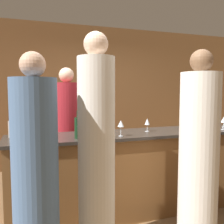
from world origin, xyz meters
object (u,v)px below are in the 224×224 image
(bartender, at_px, (67,136))
(ice_bucket, at_px, (17,129))
(guest_3, at_px, (96,153))
(wine_bottle_2, at_px, (203,122))
(guest_1, at_px, (199,155))
(guest_2, at_px, (36,176))
(wine_bottle_0, at_px, (187,118))
(wine_bottle_1, at_px, (78,127))

(bartender, xyz_separation_m, ice_bucket, (-0.66, -0.73, 0.24))
(guest_3, xyz_separation_m, wine_bottle_2, (1.61, 0.58, 0.15))
(guest_1, relative_size, wine_bottle_2, 7.15)
(guest_2, distance_m, wine_bottle_2, 2.26)
(wine_bottle_0, relative_size, ice_bucket, 1.71)
(wine_bottle_2, bearing_deg, guest_1, -130.99)
(guest_2, height_order, ice_bucket, guest_2)
(guest_2, xyz_separation_m, wine_bottle_0, (2.12, 1.02, 0.28))
(guest_1, bearing_deg, guest_3, 172.91)
(guest_1, xyz_separation_m, wine_bottle_1, (-1.07, 0.62, 0.24))
(guest_3, bearing_deg, wine_bottle_1, 97.85)
(wine_bottle_1, relative_size, wine_bottle_2, 1.14)
(bartender, distance_m, ice_bucket, 1.01)
(guest_3, xyz_separation_m, ice_bucket, (-0.69, 0.79, 0.14))
(wine_bottle_2, height_order, ice_bucket, wine_bottle_2)
(guest_1, distance_m, wine_bottle_2, 0.96)
(bartender, height_order, guest_2, bartender)
(guest_1, bearing_deg, wine_bottle_1, 149.93)
(wine_bottle_0, xyz_separation_m, wine_bottle_2, (0.02, -0.33, -0.02))
(guest_3, height_order, wine_bottle_2, guest_3)
(wine_bottle_0, height_order, ice_bucket, wine_bottle_0)
(ice_bucket, bearing_deg, wine_bottle_1, -25.46)
(wine_bottle_2, bearing_deg, wine_bottle_1, -177.09)
(guest_2, height_order, guest_3, guest_3)
(ice_bucket, bearing_deg, guest_3, -48.84)
(guest_1, height_order, guest_3, guest_3)
(bartender, height_order, wine_bottle_2, bartender)
(bartender, xyz_separation_m, guest_2, (-0.50, -1.63, -0.01))
(guest_1, distance_m, guest_3, 1.01)
(wine_bottle_1, height_order, wine_bottle_2, wine_bottle_1)
(guest_2, xyz_separation_m, ice_bucket, (-0.16, 0.90, 0.25))
(guest_3, bearing_deg, wine_bottle_0, 29.74)
(guest_3, relative_size, ice_bucket, 11.24)
(bartender, xyz_separation_m, wine_bottle_0, (1.62, -0.61, 0.27))
(guest_3, distance_m, wine_bottle_0, 1.84)
(guest_1, xyz_separation_m, wine_bottle_2, (0.61, 0.70, 0.22))
(wine_bottle_2, bearing_deg, bartender, 150.07)
(bartender, xyz_separation_m, wine_bottle_2, (1.64, -0.94, 0.25))
(bartender, distance_m, wine_bottle_2, 1.90)
(wine_bottle_2, bearing_deg, ice_bucket, 174.75)
(wine_bottle_0, xyz_separation_m, ice_bucket, (-2.28, -0.12, -0.03))
(wine_bottle_0, xyz_separation_m, wine_bottle_1, (-1.66, -0.42, -0.00))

